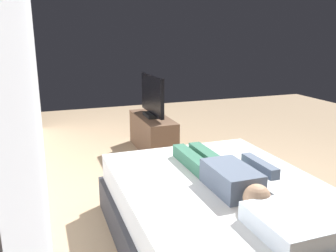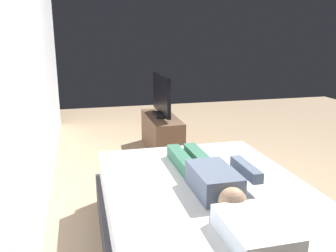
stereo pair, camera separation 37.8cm
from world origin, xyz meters
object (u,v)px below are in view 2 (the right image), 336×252
(bed, at_px, (207,220))
(pillow, at_px, (255,230))
(tv, at_px, (162,96))
(person, at_px, (209,175))
(tv_stand, at_px, (162,133))
(remote, at_px, (249,172))

(bed, bearing_deg, pillow, -180.00)
(pillow, xyz_separation_m, tv, (3.22, -0.22, 0.18))
(person, relative_size, tv, 1.43)
(pillow, height_order, tv, tv)
(bed, height_order, pillow, pillow)
(pillow, distance_m, tv_stand, 3.24)
(person, distance_m, tv, 2.48)
(pillow, height_order, person, person)
(person, distance_m, tv_stand, 2.50)
(remote, relative_size, tv_stand, 0.14)
(pillow, xyz_separation_m, tv_stand, (3.22, -0.22, -0.35))
(bed, xyz_separation_m, remote, (0.18, -0.42, 0.29))
(person, xyz_separation_m, remote, (0.15, -0.40, -0.07))
(tv_stand, bearing_deg, tv, 0.00)
(remote, bearing_deg, tv, 4.94)
(bed, relative_size, person, 1.66)
(person, xyz_separation_m, tv, (2.46, -0.21, 0.16))
(bed, distance_m, remote, 0.54)
(pillow, relative_size, remote, 3.20)
(tv_stand, bearing_deg, person, 175.24)
(pillow, height_order, tv_stand, pillow)
(person, relative_size, tv_stand, 1.15)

